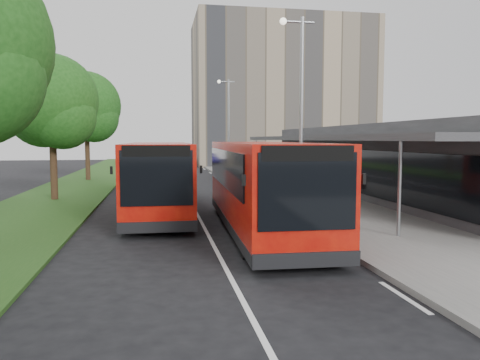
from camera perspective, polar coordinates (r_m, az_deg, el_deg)
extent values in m
plane|color=black|center=(17.02, -4.30, -5.97)|extent=(120.00, 120.00, 0.00)
cube|color=slate|center=(37.55, 1.80, 0.17)|extent=(5.00, 80.00, 0.15)
cube|color=#1F4817|center=(37.16, -18.23, -0.17)|extent=(5.00, 80.00, 0.10)
cube|color=silver|center=(31.83, -6.97, -0.86)|extent=(0.12, 70.00, 0.01)
cube|color=silver|center=(10.45, 19.32, -13.28)|extent=(0.12, 2.00, 0.01)
cube|color=silver|center=(15.77, 8.55, -6.87)|extent=(0.12, 2.00, 0.01)
cube|color=silver|center=(21.45, 3.45, -3.66)|extent=(0.12, 2.00, 0.01)
cube|color=silver|center=(27.27, 0.53, -1.80)|extent=(0.12, 2.00, 0.01)
cube|color=silver|center=(33.16, -1.36, -0.59)|extent=(0.12, 2.00, 0.01)
cube|color=silver|center=(39.07, -2.68, 0.26)|extent=(0.12, 2.00, 0.01)
cube|color=silver|center=(45.01, -3.65, 0.88)|extent=(0.12, 2.00, 0.01)
cube|color=silver|center=(50.97, -4.39, 1.35)|extent=(0.12, 2.00, 0.01)
cube|color=silver|center=(56.93, -4.98, 1.73)|extent=(0.12, 2.00, 0.01)
cube|color=silver|center=(62.90, -5.45, 2.04)|extent=(0.12, 2.00, 0.01)
cube|color=tan|center=(60.95, 5.03, 10.41)|extent=(22.00, 12.00, 18.00)
cube|color=#2E2D30|center=(27.71, 17.19, 2.22)|extent=(5.00, 26.00, 4.00)
cube|color=black|center=(26.67, 12.34, 1.37)|extent=(0.06, 24.00, 2.20)
cube|color=#2E2D30|center=(26.16, 9.81, 5.07)|extent=(2.80, 26.00, 0.25)
cylinder|color=gray|center=(15.65, 18.87, -1.08)|extent=(0.12, 0.12, 3.30)
cylinder|color=gray|center=(36.45, 1.98, 2.51)|extent=(0.12, 0.12, 3.30)
cylinder|color=#312113|center=(26.22, -21.77, 1.64)|extent=(0.36, 0.36, 3.72)
sphere|color=#184713|center=(26.26, -22.01, 9.04)|extent=(4.74, 4.74, 4.74)
sphere|color=#184713|center=(25.70, -20.82, 7.28)|extent=(3.39, 3.39, 3.39)
sphere|color=#184713|center=(26.82, -22.80, 7.65)|extent=(3.72, 3.72, 3.72)
cylinder|color=#312113|center=(38.03, -18.10, 2.98)|extent=(0.36, 0.36, 4.11)
sphere|color=#184713|center=(38.09, -18.25, 8.60)|extent=(5.23, 5.23, 5.23)
sphere|color=#184713|center=(37.57, -17.39, 7.25)|extent=(3.73, 3.73, 3.73)
sphere|color=#184713|center=(38.62, -18.86, 7.56)|extent=(4.11, 4.11, 4.11)
cylinder|color=gray|center=(19.54, 7.48, 7.65)|extent=(0.16, 0.16, 8.00)
cylinder|color=gray|center=(20.02, 7.04, 18.59)|extent=(1.40, 0.10, 0.10)
sphere|color=silver|center=(19.86, 5.29, 18.71)|extent=(0.28, 0.28, 0.28)
cylinder|color=gray|center=(39.08, -1.38, 6.34)|extent=(0.16, 0.16, 8.00)
cylinder|color=gray|center=(39.32, -1.69, 11.89)|extent=(1.40, 0.10, 0.10)
sphere|color=silver|center=(39.24, -2.58, 11.90)|extent=(0.28, 0.28, 0.28)
cube|color=red|center=(16.23, 2.79, -0.28)|extent=(2.95, 10.99, 2.75)
cube|color=black|center=(16.41, 2.77, -4.97)|extent=(2.97, 11.01, 0.31)
cube|color=black|center=(10.90, 8.25, -1.41)|extent=(2.34, 0.12, 1.82)
cube|color=black|center=(21.59, 0.04, 2.21)|extent=(2.29, 0.12, 1.35)
cube|color=black|center=(16.31, -1.97, 1.48)|extent=(0.35, 9.35, 1.25)
cube|color=black|center=(16.79, 7.02, 1.55)|extent=(0.35, 9.35, 1.25)
cube|color=black|center=(11.19, 8.16, -9.64)|extent=(2.60, 0.16, 0.36)
cube|color=black|center=(10.83, 8.32, 3.23)|extent=(2.18, 0.11, 0.36)
cube|color=black|center=(10.78, 0.48, -0.04)|extent=(0.08, 0.08, 0.26)
cube|color=black|center=(11.58, 14.87, 0.14)|extent=(0.08, 0.08, 0.26)
cylinder|color=black|center=(12.80, 0.94, -7.48)|extent=(0.34, 0.94, 0.94)
cylinder|color=black|center=(13.31, 10.33, -7.08)|extent=(0.34, 0.94, 0.94)
cylinder|color=black|center=(19.70, -2.30, -3.08)|extent=(0.34, 0.94, 0.94)
cylinder|color=black|center=(20.04, 3.92, -2.95)|extent=(0.34, 0.94, 0.94)
cube|color=red|center=(20.54, -9.85, 0.68)|extent=(2.70, 10.76, 2.71)
cube|color=black|center=(20.68, -9.80, -2.98)|extent=(2.72, 10.78, 0.31)
cube|color=black|center=(15.16, -10.10, 0.22)|extent=(2.30, 0.08, 1.79)
cube|color=black|center=(25.89, -9.73, 2.52)|extent=(2.25, 0.08, 1.33)
cube|color=black|center=(20.88, -13.43, 2.01)|extent=(0.18, 9.19, 1.23)
cube|color=black|center=(20.84, -6.29, 2.12)|extent=(0.18, 9.19, 1.23)
cube|color=black|center=(15.36, -10.01, -5.68)|extent=(2.55, 0.12, 0.36)
cube|color=black|center=(15.10, -10.15, 3.50)|extent=(2.15, 0.07, 0.36)
cube|color=black|center=(15.45, -15.41, 1.16)|extent=(0.08, 0.08, 0.26)
cube|color=black|center=(15.40, -4.77, 1.31)|extent=(0.08, 0.08, 0.26)
cylinder|color=black|center=(17.29, -13.49, -4.37)|extent=(0.32, 0.92, 0.92)
cylinder|color=black|center=(17.26, -6.35, -4.28)|extent=(0.32, 0.92, 0.92)
cylinder|color=black|center=(24.15, -12.26, -1.71)|extent=(0.32, 0.92, 0.92)
cylinder|color=black|center=(24.13, -7.17, -1.64)|extent=(0.32, 0.92, 0.92)
cylinder|color=#3B2318|center=(28.44, 5.55, -0.44)|extent=(0.50, 0.50, 0.80)
cylinder|color=#D6C00B|center=(35.36, -0.09, 0.91)|extent=(0.20, 0.20, 1.13)
imported|color=#591C0C|center=(55.35, -6.91, 2.30)|extent=(2.92, 4.18, 1.32)
imported|color=navy|center=(62.07, -9.28, 2.59)|extent=(2.68, 4.43, 1.38)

